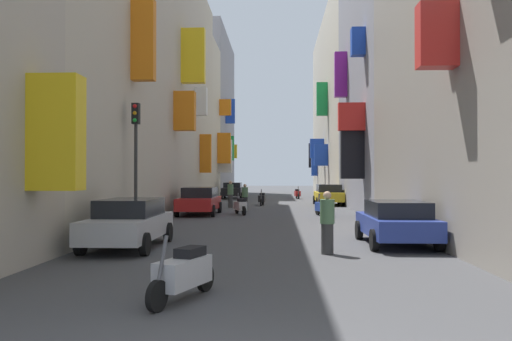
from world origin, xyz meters
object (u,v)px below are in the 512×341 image
at_px(parked_car_red, 200,200).
at_px(scooter_black, 262,199).
at_px(pedestrian_crossing, 245,197).
at_px(parked_car_silver, 129,222).
at_px(parked_car_black, 233,190).
at_px(scooter_silver, 184,272).
at_px(scooter_white, 240,206).
at_px(scooter_red, 297,194).
at_px(pedestrian_near_left, 230,194).
at_px(parked_car_blue, 396,221).
at_px(parked_car_yellow, 329,194).
at_px(pedestrian_near_right, 327,223).
at_px(scooter_blue, 323,207).
at_px(traffic_light_near_corner, 136,145).

xyz_separation_m(parked_car_red, scooter_black, (3.03, 8.66, -0.30)).
distance_m(scooter_black, pedestrian_crossing, 4.63).
distance_m(parked_car_silver, parked_car_black, 31.44).
relative_size(scooter_silver, scooter_white, 1.09).
bearing_deg(scooter_black, scooter_red, 74.12).
height_order(parked_car_silver, scooter_red, parked_car_silver).
bearing_deg(scooter_black, pedestrian_near_left, -124.65).
xyz_separation_m(scooter_black, pedestrian_near_left, (-1.94, -2.81, 0.40)).
bearing_deg(pedestrian_crossing, parked_car_blue, -70.57).
distance_m(parked_car_yellow, scooter_silver, 27.77).
bearing_deg(scooter_white, pedestrian_near_right, -76.28).
height_order(parked_car_silver, pedestrian_near_right, pedestrian_near_right).
distance_m(scooter_silver, scooter_blue, 18.14).
relative_size(scooter_red, pedestrian_crossing, 1.21).
distance_m(parked_car_red, scooter_black, 9.18).
relative_size(parked_car_silver, traffic_light_near_corner, 0.89).
xyz_separation_m(scooter_black, scooter_white, (-0.88, -8.53, -0.00)).
distance_m(scooter_red, pedestrian_near_right, 31.95).
bearing_deg(scooter_red, parked_car_black, 175.97).
distance_m(scooter_silver, pedestrian_crossing, 22.46).
xyz_separation_m(parked_car_blue, traffic_light_near_corner, (-8.59, 2.80, 2.44)).
distance_m(parked_car_black, scooter_black, 10.86).
relative_size(parked_car_yellow, scooter_black, 2.30).
distance_m(scooter_blue, pedestrian_crossing, 6.39).
height_order(parked_car_blue, scooter_silver, parked_car_blue).
bearing_deg(traffic_light_near_corner, parked_car_red, 83.62).
height_order(parked_car_silver, parked_car_black, parked_car_black).
relative_size(parked_car_blue, pedestrian_near_left, 2.26).
relative_size(scooter_red, pedestrian_near_right, 1.14).
bearing_deg(parked_car_black, parked_car_blue, -76.08).
bearing_deg(parked_car_black, pedestrian_near_left, -85.53).
height_order(scooter_silver, scooter_white, same).
bearing_deg(scooter_silver, scooter_black, 89.04).
distance_m(parked_car_blue, scooter_black, 20.62).
relative_size(parked_car_black, parked_car_red, 0.93).
height_order(parked_car_silver, scooter_black, parked_car_silver).
bearing_deg(parked_car_blue, parked_car_red, 123.68).
bearing_deg(parked_car_blue, scooter_red, 93.30).
bearing_deg(scooter_white, scooter_blue, -9.62).
relative_size(scooter_silver, pedestrian_near_left, 1.09).
bearing_deg(parked_car_blue, traffic_light_near_corner, 161.96).
xyz_separation_m(scooter_white, pedestrian_near_right, (3.27, -13.39, 0.36)).
height_order(parked_car_yellow, parked_car_silver, parked_car_yellow).
relative_size(parked_car_black, pedestrian_near_right, 2.50).
distance_m(parked_car_blue, scooter_white, 12.80).
bearing_deg(scooter_blue, parked_car_silver, -119.08).
distance_m(parked_car_blue, traffic_light_near_corner, 9.36).
bearing_deg(traffic_light_near_corner, scooter_black, 76.98).
xyz_separation_m(parked_car_yellow, parked_car_red, (-7.68, -8.98, -0.00)).
bearing_deg(parked_car_silver, scooter_red, 79.07).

